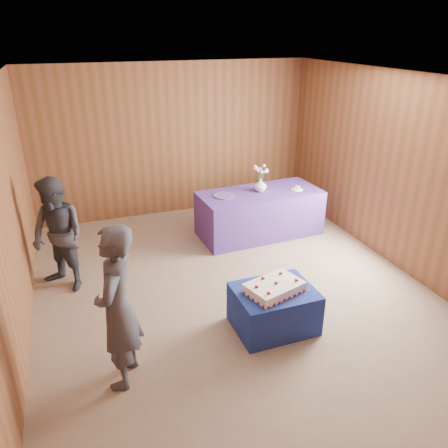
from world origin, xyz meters
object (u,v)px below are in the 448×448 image
sheet_cake (274,287)px  cake_table (274,309)px  serving_table (259,213)px  vase (260,185)px  guest_left (118,308)px  guest_right (58,236)px

sheet_cake → cake_table: bearing=34.0°
sheet_cake → serving_table: bearing=52.7°
cake_table → sheet_cake: bearing=-129.8°
cake_table → vase: size_ratio=4.21×
vase → guest_left: 3.76m
sheet_cake → guest_left: size_ratio=0.44×
serving_table → sheet_cake: serving_table is taller
sheet_cake → guest_right: (-2.23, 1.74, 0.21)m
cake_table → guest_right: (-2.25, 1.72, 0.52)m
sheet_cake → guest_left: bearing=170.5°
cake_table → vase: (0.89, 2.42, 0.61)m
cake_table → guest_left: bearing=-172.5°
serving_table → guest_right: (-3.13, -0.67, 0.39)m
serving_table → guest_right: bearing=-171.3°
cake_table → guest_right: 2.88m
serving_table → guest_left: size_ratio=1.20×
sheet_cake → guest_right: size_ratio=0.48×
serving_table → vase: (0.02, 0.04, 0.48)m
guest_right → cake_table: bearing=12.6°
sheet_cake → guest_right: 2.84m
vase → guest_left: size_ratio=0.13×
guest_right → sheet_cake: bearing=12.0°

